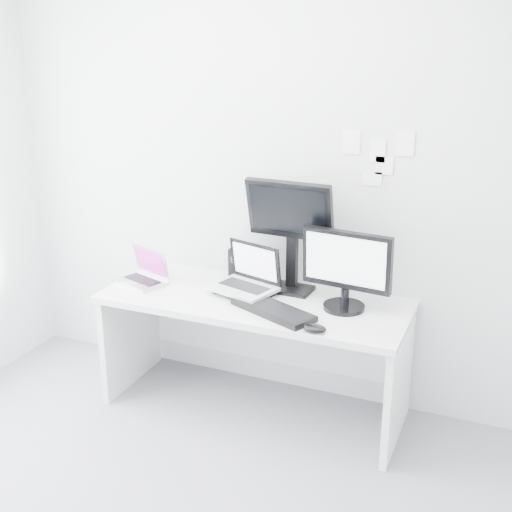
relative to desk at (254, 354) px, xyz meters
name	(u,v)px	position (x,y,z in m)	size (l,w,h in m)	color
back_wall	(277,182)	(0.00, 0.35, 0.99)	(3.60, 3.60, 0.00)	silver
desk	(254,354)	(0.00, 0.00, 0.00)	(1.80, 0.70, 0.73)	silver
macbook	(140,266)	(-0.74, -0.05, 0.48)	(0.30, 0.23, 0.23)	#AFAFB3
speaker	(239,263)	(-0.22, 0.27, 0.47)	(0.10, 0.10, 0.20)	black
dell_laptop	(242,271)	(-0.08, 0.02, 0.52)	(0.37, 0.29, 0.31)	#B7BABE
rear_monitor	(291,235)	(0.15, 0.19, 0.72)	(0.52, 0.19, 0.70)	black
samsung_monitor	(346,269)	(0.52, 0.05, 0.60)	(0.51, 0.23, 0.47)	black
keyboard	(273,310)	(0.18, -0.15, 0.38)	(0.51, 0.18, 0.03)	black
mouse	(315,328)	(0.47, -0.30, 0.39)	(0.13, 0.08, 0.04)	black
wall_note_0	(352,142)	(0.45, 0.34, 1.26)	(0.10, 0.00, 0.14)	white
wall_note_1	(378,151)	(0.60, 0.34, 1.22)	(0.09, 0.00, 0.13)	white
wall_note_2	(405,143)	(0.75, 0.34, 1.26)	(0.10, 0.00, 0.14)	white
wall_note_3	(372,179)	(0.58, 0.34, 1.05)	(0.11, 0.00, 0.08)	white
wall_note_4	(384,166)	(0.64, 0.34, 1.13)	(0.10, 0.00, 0.10)	white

